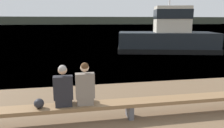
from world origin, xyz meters
name	(u,v)px	position (x,y,z in m)	size (l,w,h in m)	color
water_surface	(72,25)	(0.00, 126.44, 0.00)	(240.00, 240.00, 0.00)	#426B8E
far_shoreline	(72,21)	(0.00, 133.45, 2.20)	(600.00, 12.00, 4.40)	#424738
bench_main	(130,104)	(-0.18, 3.43, 0.36)	(7.90, 0.47, 0.43)	brown
person_left	(63,89)	(-1.78, 3.44, 0.85)	(0.44, 0.42, 0.99)	black
person_right	(85,87)	(-1.28, 3.44, 0.86)	(0.44, 0.42, 1.03)	#70665B
shopping_bag	(39,103)	(-2.34, 3.40, 0.54)	(0.23, 0.21, 0.23)	#232328
tugboat_red	(167,38)	(5.84, 14.33, 1.09)	(8.01, 4.97, 6.85)	black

